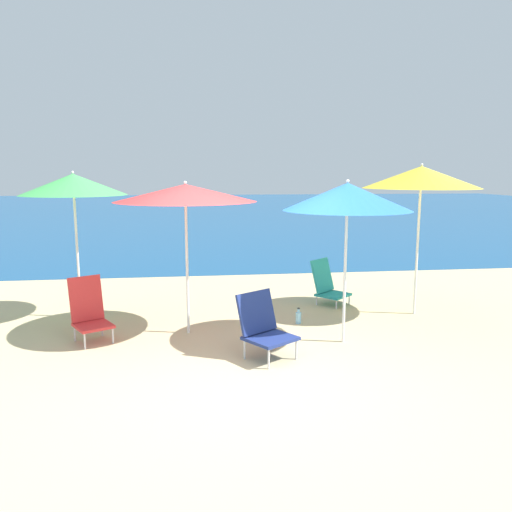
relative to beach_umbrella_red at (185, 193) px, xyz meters
The scene contains 10 objects.
ground_plane 2.35m from the beach_umbrella_red, 64.73° to the right, with size 60.00×60.00×0.00m, color #C6B284.
sea_water 23.86m from the beach_umbrella_red, 88.56° to the left, with size 60.00×40.00×0.01m.
beach_umbrella_red is the anchor object (origin of this frame).
beach_umbrella_green 1.88m from the beach_umbrella_red, 148.80° to the left, with size 1.51×1.51×2.17m.
beach_umbrella_yellow 3.48m from the beach_umbrella_red, ahead, with size 1.71×1.71×2.28m.
beach_umbrella_blue 2.06m from the beach_umbrella_red, 17.36° to the right, with size 1.58×1.58×2.06m.
beach_chair_red 1.96m from the beach_umbrella_red, behind, with size 0.62×0.65×0.82m.
beach_chair_navy 2.01m from the beach_umbrella_red, 48.57° to the right, with size 0.75×0.76×0.76m.
beach_chair_teal 3.04m from the beach_umbrella_red, 29.42° to the left, with size 0.70×0.71×0.73m.
water_bottle 2.39m from the beach_umbrella_red, ahead, with size 0.08×0.08×0.23m.
Camera 1 is at (-0.52, -5.28, 2.13)m, focal length 35.00 mm.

